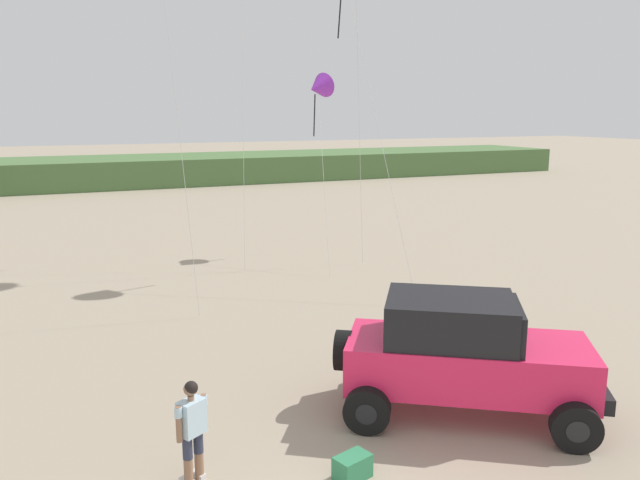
{
  "coord_description": "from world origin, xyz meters",
  "views": [
    {
      "loc": [
        -3.24,
        -6.23,
        5.59
      ],
      "look_at": [
        1.11,
        3.72,
        3.39
      ],
      "focal_mm": 35.63,
      "sensor_mm": 36.0,
      "label": 1
    }
  ],
  "objects_px": {
    "jeep": "(464,354)",
    "kite_orange_streamer": "(318,88)",
    "person_watching": "(192,426)",
    "cooler_box": "(352,467)"
  },
  "relations": [
    {
      "from": "cooler_box",
      "to": "kite_orange_streamer",
      "type": "xyz_separation_m",
      "value": [
        6.15,
        15.5,
        6.33
      ]
    },
    {
      "from": "person_watching",
      "to": "jeep",
      "type": "bearing_deg",
      "value": 2.63
    },
    {
      "from": "jeep",
      "to": "cooler_box",
      "type": "xyz_separation_m",
      "value": [
        -2.84,
        -1.1,
        -1.01
      ]
    },
    {
      "from": "jeep",
      "to": "kite_orange_streamer",
      "type": "distance_m",
      "value": 15.7
    },
    {
      "from": "jeep",
      "to": "kite_orange_streamer",
      "type": "xyz_separation_m",
      "value": [
        3.31,
        14.39,
        5.32
      ]
    },
    {
      "from": "person_watching",
      "to": "cooler_box",
      "type": "distance_m",
      "value": 2.55
    },
    {
      "from": "jeep",
      "to": "kite_orange_streamer",
      "type": "bearing_deg",
      "value": 77.05
    },
    {
      "from": "cooler_box",
      "to": "kite_orange_streamer",
      "type": "bearing_deg",
      "value": 51.25
    },
    {
      "from": "jeep",
      "to": "person_watching",
      "type": "relative_size",
      "value": 2.96
    },
    {
      "from": "jeep",
      "to": "cooler_box",
      "type": "height_order",
      "value": "jeep"
    }
  ]
}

